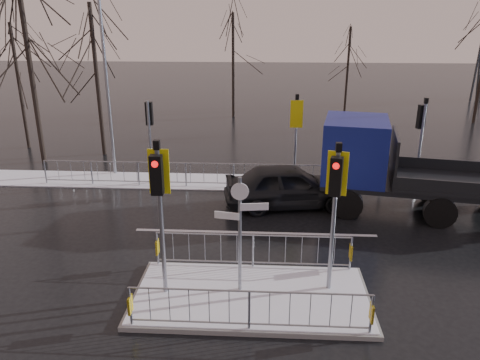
# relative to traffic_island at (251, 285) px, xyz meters

# --- Properties ---
(ground) EXTENTS (120.00, 120.00, 0.00)m
(ground) POSITION_rel_traffic_island_xyz_m (0.01, -0.01, -0.39)
(ground) COLOR black
(ground) RESTS_ON ground
(snow_verge) EXTENTS (30.00, 2.00, 0.04)m
(snow_verge) POSITION_rel_traffic_island_xyz_m (0.01, 8.59, -0.37)
(snow_verge) COLOR white
(snow_verge) RESTS_ON ground
(lane_markings) EXTENTS (8.00, 11.38, 0.01)m
(lane_markings) POSITION_rel_traffic_island_xyz_m (0.01, -0.34, -0.39)
(lane_markings) COLOR silver
(lane_markings) RESTS_ON ground
(traffic_island) EXTENTS (6.00, 3.04, 4.15)m
(traffic_island) POSITION_rel_traffic_island_xyz_m (0.00, 0.00, 0.00)
(traffic_island) COLOR slate
(traffic_island) RESTS_ON ground
(far_kerb_fixtures) EXTENTS (18.00, 0.65, 3.83)m
(far_kerb_fixtures) POSITION_rel_traffic_island_xyz_m (0.31, 8.08, 0.63)
(far_kerb_fixtures) COLOR gray
(far_kerb_fixtures) RESTS_ON ground
(car_far_lane) EXTENTS (5.00, 2.65, 1.62)m
(car_far_lane) POSITION_rel_traffic_island_xyz_m (1.19, 6.16, 0.42)
(car_far_lane) COLOR black
(car_far_lane) RESTS_ON ground
(flatbed_truck) EXTENTS (7.56, 3.88, 3.34)m
(flatbed_truck) POSITION_rel_traffic_island_xyz_m (4.55, 6.07, 1.39)
(flatbed_truck) COLOR black
(flatbed_truck) RESTS_ON ground
(tree_near_a) EXTENTS (4.75, 4.75, 8.97)m
(tree_near_a) POSITION_rel_traffic_island_xyz_m (-10.49, 10.99, 5.72)
(tree_near_a) COLOR black
(tree_near_a) RESTS_ON ground
(tree_near_b) EXTENTS (4.00, 4.00, 7.55)m
(tree_near_b) POSITION_rel_traffic_island_xyz_m (-7.99, 12.49, 4.76)
(tree_near_b) COLOR black
(tree_near_b) RESTS_ON ground
(tree_near_c) EXTENTS (3.50, 3.50, 6.61)m
(tree_near_c) POSITION_rel_traffic_island_xyz_m (-12.49, 13.49, 4.11)
(tree_near_c) COLOR black
(tree_near_c) RESTS_ON ground
(tree_far_a) EXTENTS (3.75, 3.75, 7.08)m
(tree_far_a) POSITION_rel_traffic_island_xyz_m (-1.99, 21.99, 4.43)
(tree_far_a) COLOR black
(tree_far_a) RESTS_ON ground
(tree_far_b) EXTENTS (3.25, 3.25, 6.14)m
(tree_far_b) POSITION_rel_traffic_island_xyz_m (6.01, 23.99, 3.79)
(tree_far_b) COLOR black
(tree_far_b) RESTS_ON ground
(street_lamp_left) EXTENTS (1.25, 0.18, 8.20)m
(street_lamp_left) POSITION_rel_traffic_island_xyz_m (-6.42, 9.49, 4.10)
(street_lamp_left) COLOR gray
(street_lamp_left) RESTS_ON ground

